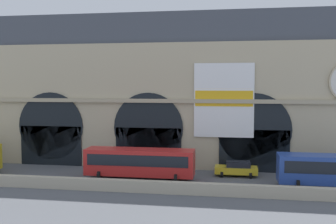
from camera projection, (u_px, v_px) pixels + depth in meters
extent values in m
plane|color=#54565B|center=(138.00, 179.00, 39.73)|extent=(200.00, 200.00, 0.00)
cube|color=#B2A891|center=(126.00, 186.00, 34.92)|extent=(90.00, 0.70, 1.06)
cube|color=#BCAD8C|center=(153.00, 105.00, 47.03)|extent=(49.54, 5.85, 14.26)
cube|color=#424751|center=(154.00, 31.00, 46.69)|extent=(49.54, 5.25, 3.54)
cube|color=black|center=(51.00, 146.00, 46.31)|extent=(7.59, 0.20, 4.66)
cylinder|color=black|center=(51.00, 126.00, 46.15)|extent=(7.99, 0.20, 7.99)
cube|color=black|center=(148.00, 148.00, 44.44)|extent=(7.59, 0.20, 4.66)
cylinder|color=black|center=(148.00, 128.00, 44.28)|extent=(7.99, 0.20, 7.99)
cube|color=black|center=(254.00, 151.00, 42.57)|extent=(7.59, 0.20, 4.66)
cylinder|color=black|center=(254.00, 130.00, 42.40)|extent=(7.99, 0.20, 7.99)
cube|color=white|center=(224.00, 100.00, 42.58)|extent=(6.52, 0.12, 8.13)
cube|color=yellow|center=(224.00, 98.00, 42.49)|extent=(6.26, 0.04, 1.71)
cube|color=tan|center=(148.00, 101.00, 43.96)|extent=(49.54, 0.50, 0.44)
cube|color=red|center=(140.00, 162.00, 39.23)|extent=(11.00, 2.50, 2.60)
cube|color=black|center=(137.00, 161.00, 37.96)|extent=(10.12, 0.04, 1.10)
cylinder|color=black|center=(99.00, 176.00, 38.83)|extent=(0.28, 1.00, 1.00)
cylinder|color=black|center=(107.00, 171.00, 41.04)|extent=(0.28, 1.00, 1.00)
cylinder|color=black|center=(176.00, 179.00, 37.61)|extent=(0.28, 1.00, 1.00)
cylinder|color=black|center=(179.00, 173.00, 39.82)|extent=(0.28, 1.00, 1.00)
cube|color=gold|center=(236.00, 170.00, 40.78)|extent=(4.40, 1.80, 0.70)
cube|color=black|center=(238.00, 164.00, 40.70)|extent=(2.46, 1.62, 0.55)
cylinder|color=black|center=(222.00, 174.00, 40.24)|extent=(0.28, 0.60, 0.60)
cylinder|color=black|center=(222.00, 171.00, 41.84)|extent=(0.28, 0.60, 0.60)
cylinder|color=black|center=(251.00, 176.00, 39.78)|extent=(0.28, 0.60, 0.60)
cylinder|color=black|center=(250.00, 172.00, 41.38)|extent=(0.28, 0.60, 0.60)
cylinder|color=black|center=(298.00, 185.00, 35.28)|extent=(0.28, 1.00, 1.00)
cylinder|color=black|center=(294.00, 179.00, 37.50)|extent=(0.28, 1.00, 1.00)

